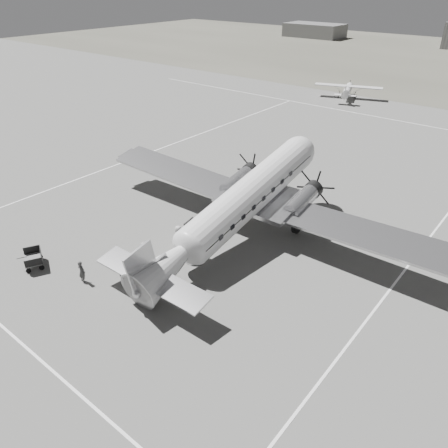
{
  "coord_description": "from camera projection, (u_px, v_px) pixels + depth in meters",
  "views": [
    {
      "loc": [
        17.57,
        -20.5,
        17.24
      ],
      "look_at": [
        1.02,
        -0.04,
        2.2
      ],
      "focal_mm": 35.0,
      "sensor_mm": 36.0,
      "label": 1
    }
  ],
  "objects": [
    {
      "name": "ground",
      "position": [
        213.0,
        245.0,
        31.99
      ],
      "size": [
        260.0,
        260.0,
        0.0
      ],
      "primitive_type": "plane",
      "color": "#61615F",
      "rests_on": "ground"
    },
    {
      "name": "baggage_cart_far",
      "position": [
        33.0,
        259.0,
        29.51
      ],
      "size": [
        2.27,
        2.03,
        1.06
      ],
      "primitive_type": null,
      "rotation": [
        0.0,
        0.0,
        -0.47
      ],
      "color": "#5C5C5C",
      "rests_on": "ground"
    },
    {
      "name": "dc3_airliner",
      "position": [
        241.0,
        205.0,
        31.32
      ],
      "size": [
        30.64,
        21.49,
        5.78
      ],
      "primitive_type": null,
      "rotation": [
        0.0,
        0.0,
        0.01
      ],
      "color": "#ABABAD",
      "rests_on": "ground"
    },
    {
      "name": "light_plane_left",
      "position": [
        347.0,
        91.0,
        69.61
      ],
      "size": [
        12.91,
        11.68,
        2.21
      ],
      "primitive_type": null,
      "rotation": [
        0.0,
        0.0,
        0.34
      ],
      "color": "silver",
      "rests_on": "ground"
    },
    {
      "name": "passenger",
      "position": [
        179.0,
        237.0,
        31.24
      ],
      "size": [
        0.76,
        0.99,
        1.82
      ],
      "primitive_type": "imported",
      "rotation": [
        0.0,
        0.0,
        1.79
      ],
      "color": "#B0B0AE",
      "rests_on": "ground"
    },
    {
      "name": "taxi_line_horizon",
      "position": [
        404.0,
        122.0,
        58.99
      ],
      "size": [
        90.0,
        0.15,
        0.01
      ],
      "primitive_type": "cube",
      "color": "white",
      "rests_on": "ground"
    },
    {
      "name": "taxi_line_near",
      "position": [
        39.0,
        359.0,
        22.53
      ],
      "size": [
        60.0,
        0.15,
        0.01
      ],
      "primitive_type": "cube",
      "color": "white",
      "rests_on": "ground"
    },
    {
      "name": "ground_crew",
      "position": [
        82.0,
        271.0,
        27.88
      ],
      "size": [
        0.58,
        0.4,
        1.53
      ],
      "primitive_type": "imported",
      "rotation": [
        0.0,
        0.0,
        3.2
      ],
      "color": "#323232",
      "rests_on": "ground"
    },
    {
      "name": "baggage_cart_near",
      "position": [
        131.0,
        266.0,
        28.91
      ],
      "size": [
        2.15,
        2.06,
        0.99
      ],
      "primitive_type": null,
      "rotation": [
        0.0,
        0.0,
        0.66
      ],
      "color": "#5C5C5C",
      "rests_on": "ground"
    },
    {
      "name": "ramp_agent",
      "position": [
        144.0,
        252.0,
        29.85
      ],
      "size": [
        0.85,
        0.92,
        1.52
      ],
      "primitive_type": "imported",
      "rotation": [
        0.0,
        0.0,
        1.11
      ],
      "color": "silver",
      "rests_on": "ground"
    },
    {
      "name": "taxi_line_left",
      "position": [
        148.0,
        153.0,
        48.56
      ],
      "size": [
        0.15,
        60.0,
        0.01
      ],
      "primitive_type": "cube",
      "color": "white",
      "rests_on": "ground"
    },
    {
      "name": "shed_secondary",
      "position": [
        314.0,
        30.0,
        138.66
      ],
      "size": [
        18.0,
        10.0,
        4.0
      ],
      "primitive_type": "cube",
      "color": "#5C5C5C",
      "rests_on": "ground"
    },
    {
      "name": "taxi_line_right",
      "position": [
        371.0,
        315.0,
        25.43
      ],
      "size": [
        0.15,
        80.0,
        0.01
      ],
      "primitive_type": "cube",
      "color": "white",
      "rests_on": "ground"
    }
  ]
}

